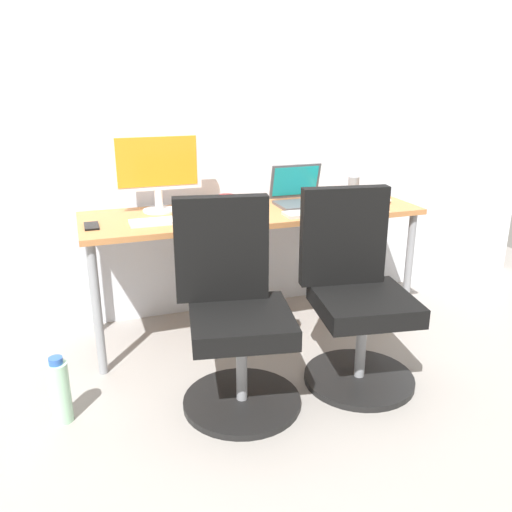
% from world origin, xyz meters
% --- Properties ---
extents(ground_plane, '(5.28, 5.28, 0.00)m').
position_xyz_m(ground_plane, '(0.00, 0.00, 0.00)').
color(ground_plane, gray).
extents(back_wall, '(4.40, 0.04, 2.60)m').
position_xyz_m(back_wall, '(0.00, 0.37, 1.30)').
color(back_wall, silver).
rests_on(back_wall, ground).
extents(desk, '(1.88, 0.58, 0.72)m').
position_xyz_m(desk, '(0.00, 0.00, 0.66)').
color(desk, '#B77542').
rests_on(desk, ground).
extents(office_chair_left, '(0.54, 0.54, 0.94)m').
position_xyz_m(office_chair_left, '(-0.31, -0.67, 0.42)').
color(office_chair_left, black).
rests_on(office_chair_left, ground).
extents(office_chair_right, '(0.54, 0.54, 0.94)m').
position_xyz_m(office_chair_right, '(0.29, -0.67, 0.42)').
color(office_chair_right, black).
rests_on(office_chair_right, ground).
extents(water_bottle_on_floor, '(0.09, 0.09, 0.31)m').
position_xyz_m(water_bottle_on_floor, '(-1.08, -0.59, 0.15)').
color(water_bottle_on_floor, '#A5D8B2').
rests_on(water_bottle_on_floor, ground).
extents(desktop_monitor, '(0.48, 0.18, 0.43)m').
position_xyz_m(desktop_monitor, '(-0.50, 0.15, 0.97)').
color(desktop_monitor, silver).
rests_on(desktop_monitor, desk).
extents(open_laptop, '(0.31, 0.28, 0.22)m').
position_xyz_m(open_laptop, '(0.31, 0.07, 0.78)').
color(open_laptop, '#4C4C51').
rests_on(open_laptop, desk).
extents(keyboard_by_monitor, '(0.34, 0.12, 0.02)m').
position_xyz_m(keyboard_by_monitor, '(-0.52, -0.10, 0.73)').
color(keyboard_by_monitor, silver).
rests_on(keyboard_by_monitor, desk).
extents(keyboard_by_laptop, '(0.34, 0.12, 0.02)m').
position_xyz_m(keyboard_by_laptop, '(0.29, -0.19, 0.73)').
color(keyboard_by_laptop, '#B7B7B7').
rests_on(keyboard_by_laptop, desk).
extents(mouse_by_monitor, '(0.06, 0.10, 0.03)m').
position_xyz_m(mouse_by_monitor, '(0.81, -0.06, 0.74)').
color(mouse_by_monitor, silver).
rests_on(mouse_by_monitor, desk).
extents(mouse_by_laptop, '(0.06, 0.10, 0.03)m').
position_xyz_m(mouse_by_laptop, '(0.63, 0.07, 0.74)').
color(mouse_by_laptop, '#515156').
rests_on(mouse_by_laptop, desk).
extents(coffee_mug, '(0.08, 0.08, 0.09)m').
position_xyz_m(coffee_mug, '(-0.14, 0.05, 0.77)').
color(coffee_mug, red).
rests_on(coffee_mug, desk).
extents(pen_cup, '(0.07, 0.07, 0.10)m').
position_xyz_m(pen_cup, '(0.76, 0.23, 0.77)').
color(pen_cup, slate).
rests_on(pen_cup, desk).
extents(phone_near_monitor, '(0.07, 0.14, 0.01)m').
position_xyz_m(phone_near_monitor, '(-0.03, 0.04, 0.73)').
color(phone_near_monitor, black).
rests_on(phone_near_monitor, desk).
extents(phone_near_laptop, '(0.07, 0.14, 0.01)m').
position_xyz_m(phone_near_laptop, '(-0.87, -0.06, 0.73)').
color(phone_near_laptop, black).
rests_on(phone_near_laptop, desk).
extents(notebook, '(0.21, 0.15, 0.03)m').
position_xyz_m(notebook, '(0.62, -0.10, 0.73)').
color(notebook, teal).
rests_on(notebook, desk).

